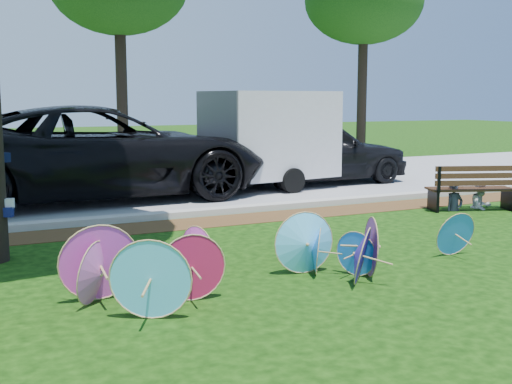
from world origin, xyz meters
TOP-DOWN VIEW (x-y plane):
  - ground at (0.00, 0.00)m, footprint 90.00×90.00m
  - mulch_strip at (0.00, 4.50)m, footprint 90.00×1.00m
  - curb at (0.00, 5.20)m, footprint 90.00×0.30m
  - street at (0.00, 9.35)m, footprint 90.00×8.00m
  - parasol_pile at (-0.50, 0.56)m, footprint 7.19×1.90m
  - black_van at (-0.46, 8.03)m, footprint 7.52×3.64m
  - dark_pickup at (5.16, 8.24)m, footprint 5.03×2.18m
  - cargo_trailer at (3.68, 7.93)m, footprint 3.21×2.28m
  - park_bench at (5.95, 3.48)m, footprint 1.86×1.21m
  - person_left at (5.60, 3.53)m, footprint 0.42×0.28m
  - person_right at (6.30, 3.53)m, footprint 0.52×0.41m

SIDE VIEW (x-z plane):
  - ground at x=0.00m, z-range 0.00..0.00m
  - mulch_strip at x=0.00m, z-range 0.00..0.01m
  - street at x=0.00m, z-range 0.00..0.01m
  - curb at x=0.00m, z-range 0.00..0.12m
  - parasol_pile at x=-0.50m, z-range -0.07..0.82m
  - park_bench at x=5.95m, z-range 0.00..0.91m
  - person_right at x=6.30m, z-range 0.00..1.07m
  - person_left at x=5.60m, z-range 0.00..1.12m
  - dark_pickup at x=5.16m, z-range 0.00..1.69m
  - black_van at x=-0.46m, z-range 0.00..2.06m
  - cargo_trailer at x=3.68m, z-range 0.00..2.69m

